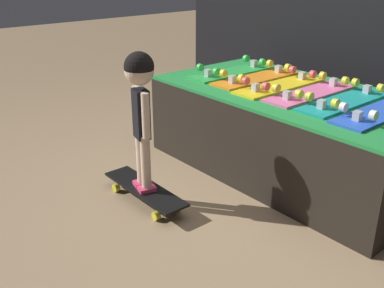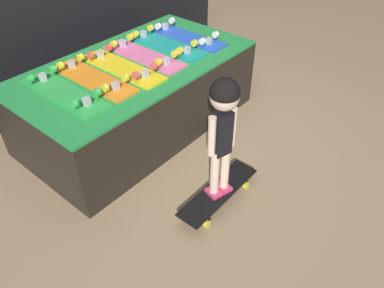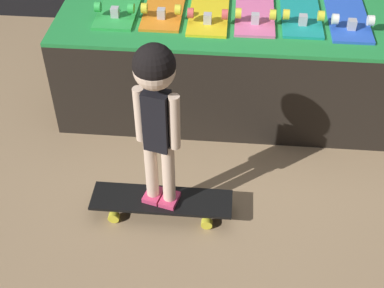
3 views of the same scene
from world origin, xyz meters
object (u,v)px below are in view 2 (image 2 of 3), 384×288
(skateboard_pink_on_rack, at_px, (144,55))
(child, at_px, (223,118))
(skateboard_green_on_rack, at_px, (64,92))
(skateboard_yellow_on_rack, at_px, (122,67))
(skateboard_on_floor, at_px, (218,193))
(skateboard_blue_on_rack, at_px, (186,36))
(skateboard_orange_on_rack, at_px, (93,78))
(skateboard_teal_on_rack, at_px, (165,44))

(skateboard_pink_on_rack, xyz_separation_m, child, (-0.39, -1.03, 0.08))
(child, bearing_deg, skateboard_green_on_rack, 121.82)
(skateboard_yellow_on_rack, relative_size, skateboard_on_floor, 1.11)
(skateboard_blue_on_rack, bearing_deg, child, -130.65)
(skateboard_green_on_rack, xyz_separation_m, skateboard_on_floor, (0.32, -1.03, -0.51))
(skateboard_orange_on_rack, bearing_deg, skateboard_on_floor, -85.27)
(skateboard_yellow_on_rack, bearing_deg, skateboard_green_on_rack, 177.09)
(skateboard_green_on_rack, bearing_deg, skateboard_yellow_on_rack, -2.91)
(skateboard_on_floor, bearing_deg, skateboard_yellow_on_rack, 81.41)
(child, bearing_deg, skateboard_blue_on_rack, 63.73)
(skateboard_orange_on_rack, bearing_deg, child, -85.27)
(skateboard_green_on_rack, height_order, skateboard_orange_on_rack, same)
(skateboard_green_on_rack, height_order, skateboard_on_floor, skateboard_green_on_rack)
(skateboard_orange_on_rack, height_order, skateboard_teal_on_rack, same)
(skateboard_orange_on_rack, distance_m, skateboard_pink_on_rack, 0.48)
(skateboard_pink_on_rack, distance_m, skateboard_blue_on_rack, 0.48)
(skateboard_teal_on_rack, relative_size, skateboard_blue_on_rack, 1.00)
(skateboard_blue_on_rack, height_order, skateboard_on_floor, skateboard_blue_on_rack)
(skateboard_yellow_on_rack, relative_size, skateboard_pink_on_rack, 1.00)
(skateboard_on_floor, bearing_deg, skateboard_pink_on_rack, 69.18)
(skateboard_on_floor, xyz_separation_m, child, (0.00, -0.00, 0.59))
(skateboard_green_on_rack, bearing_deg, skateboard_blue_on_rack, -1.07)
(skateboard_green_on_rack, relative_size, skateboard_pink_on_rack, 1.00)
(skateboard_orange_on_rack, distance_m, child, 1.05)
(skateboard_pink_on_rack, bearing_deg, skateboard_orange_on_rack, 178.66)
(child, bearing_deg, skateboard_teal_on_rack, 73.11)
(skateboard_yellow_on_rack, distance_m, skateboard_teal_on_rack, 0.48)
(skateboard_orange_on_rack, xyz_separation_m, skateboard_pink_on_rack, (0.48, -0.01, 0.00))
(skateboard_pink_on_rack, distance_m, skateboard_on_floor, 1.21)
(skateboard_yellow_on_rack, xyz_separation_m, skateboard_pink_on_rack, (0.24, 0.02, 0.00))
(skateboard_teal_on_rack, bearing_deg, skateboard_blue_on_rack, -6.09)
(skateboard_yellow_on_rack, xyz_separation_m, skateboard_on_floor, (-0.15, -1.01, -0.51))
(skateboard_blue_on_rack, bearing_deg, skateboard_teal_on_rack, 173.91)
(skateboard_blue_on_rack, relative_size, child, 0.89)
(skateboard_pink_on_rack, distance_m, skateboard_teal_on_rack, 0.24)
(skateboard_green_on_rack, distance_m, skateboard_yellow_on_rack, 0.48)
(skateboard_yellow_on_rack, bearing_deg, skateboard_blue_on_rack, 0.16)
(skateboard_yellow_on_rack, distance_m, skateboard_blue_on_rack, 0.72)
(skateboard_green_on_rack, height_order, skateboard_yellow_on_rack, same)
(skateboard_yellow_on_rack, xyz_separation_m, skateboard_blue_on_rack, (0.72, 0.00, 0.00))
(skateboard_teal_on_rack, distance_m, skateboard_on_floor, 1.32)
(skateboard_orange_on_rack, distance_m, skateboard_blue_on_rack, 0.95)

